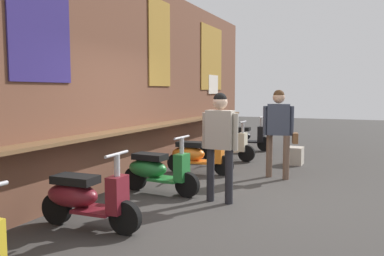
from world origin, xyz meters
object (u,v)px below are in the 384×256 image
object	(u,v)px
scooter_cream	(224,144)
shopper_with_handbag	(279,124)
scooter_black	(244,136)
scooter_maroon	(84,197)
scooter_green	(156,170)
scooter_orange	(196,155)
shopper_browsing	(220,135)
merchandise_crate	(295,156)

from	to	relation	value
scooter_cream	shopper_with_handbag	bearing A→B (deg)	-41.19
scooter_cream	scooter_black	xyz separation A→B (m)	(1.81, -0.00, 0.00)
scooter_maroon	scooter_cream	xyz separation A→B (m)	(5.24, 0.00, 0.00)
scooter_green	scooter_cream	world-z (taller)	same
scooter_orange	scooter_black	world-z (taller)	same
scooter_black	scooter_orange	bearing A→B (deg)	-92.97
shopper_with_handbag	shopper_browsing	world-z (taller)	shopper_with_handbag
scooter_cream	scooter_maroon	bearing A→B (deg)	-88.87
scooter_green	scooter_cream	distance (m)	3.41
scooter_green	shopper_with_handbag	world-z (taller)	shopper_with_handbag
scooter_maroon	merchandise_crate	xyz separation A→B (m)	(5.36, -1.70, -0.19)
scooter_orange	shopper_with_handbag	bearing A→B (deg)	4.49
merchandise_crate	scooter_orange	bearing A→B (deg)	137.20
scooter_maroon	shopper_with_handbag	distance (m)	4.15
shopper_with_handbag	scooter_maroon	bearing A→B (deg)	143.84
scooter_cream	shopper_browsing	world-z (taller)	shopper_browsing
scooter_maroon	shopper_browsing	xyz separation A→B (m)	(1.74, -1.14, 0.63)
scooter_maroon	shopper_with_handbag	bearing A→B (deg)	64.96
scooter_black	shopper_with_handbag	distance (m)	3.72
scooter_orange	scooter_black	size ratio (longest dim) A/B	1.00
scooter_black	shopper_browsing	xyz separation A→B (m)	(-5.31, -1.14, 0.63)
shopper_browsing	scooter_orange	bearing A→B (deg)	34.11
shopper_with_handbag	merchandise_crate	xyz separation A→B (m)	(1.59, -0.08, -0.84)
scooter_green	shopper_with_handbag	xyz separation A→B (m)	(1.93, -1.62, 0.65)
scooter_orange	scooter_black	bearing A→B (deg)	85.86
scooter_orange	scooter_green	bearing A→B (deg)	-94.14
scooter_orange	scooter_cream	world-z (taller)	same
scooter_cream	shopper_browsing	distance (m)	3.74
scooter_black	scooter_cream	bearing A→B (deg)	-92.97
scooter_black	merchandise_crate	xyz separation A→B (m)	(-1.69, -1.70, -0.19)
scooter_maroon	shopper_with_handbag	xyz separation A→B (m)	(3.77, -1.62, 0.65)
scooter_orange	scooter_cream	size ratio (longest dim) A/B	1.00
shopper_with_handbag	merchandise_crate	world-z (taller)	shopper_with_handbag
scooter_orange	scooter_cream	bearing A→B (deg)	85.86
scooter_cream	shopper_browsing	bearing A→B (deg)	-70.83
scooter_orange	merchandise_crate	xyz separation A→B (m)	(1.84, -1.70, -0.19)
scooter_black	merchandise_crate	distance (m)	2.41
scooter_cream	merchandise_crate	xyz separation A→B (m)	(0.11, -1.70, -0.19)
scooter_orange	merchandise_crate	distance (m)	2.51
shopper_browsing	scooter_cream	bearing A→B (deg)	19.48
scooter_maroon	scooter_cream	bearing A→B (deg)	88.28
scooter_orange	merchandise_crate	bearing A→B (deg)	43.06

